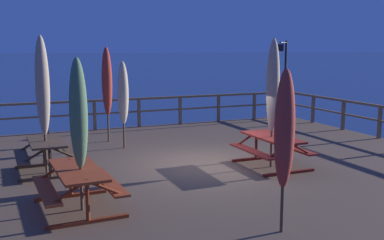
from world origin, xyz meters
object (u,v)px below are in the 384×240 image
Objects in this scene: picnic_table_front_left at (47,150)px; patio_umbrella_tall_mid_right at (107,82)px; picnic_table_mid_right at (78,180)px; patio_umbrella_tall_back_left at (79,114)px; patio_umbrella_tall_mid_left at (273,86)px; lamp_post_hooked at (283,68)px; patio_umbrella_tall_back_right at (42,86)px; patio_umbrella_tall_front at (123,93)px; picnic_table_back_right at (272,144)px; patio_umbrella_short_front at (285,130)px.

picnic_table_front_left is 0.55× the size of patio_umbrella_tall_mid_right.
picnic_table_mid_right is 1.20m from patio_umbrella_tall_back_left.
patio_umbrella_tall_back_left is 6.18m from patio_umbrella_tall_mid_right.
patio_umbrella_tall_mid_left is 0.98× the size of lamp_post_hooked.
patio_umbrella_tall_back_right is (-5.18, 1.59, 0.04)m from patio_umbrella_tall_mid_left.
patio_umbrella_tall_front is (2.07, 4.72, 1.06)m from picnic_table_mid_right.
patio_umbrella_tall_mid_left is 5.00m from patio_umbrella_tall_back_left.
picnic_table_back_right is 5.69m from patio_umbrella_tall_mid_right.
picnic_table_back_right is 0.71× the size of patio_umbrella_short_front.
patio_umbrella_short_front reaches higher than picnic_table_front_left.
lamp_post_hooked is (4.46, 6.19, 1.56)m from picnic_table_back_right.
patio_umbrella_tall_mid_left reaches higher than patio_umbrella_tall_mid_right.
patio_umbrella_tall_back_right is 3.74m from patio_umbrella_tall_mid_right.
picnic_table_front_left is 5.60m from patio_umbrella_tall_mid_left.
picnic_table_mid_right is 12.06m from lamp_post_hooked.
picnic_table_front_left is at bearing 162.89° from picnic_table_back_right.
lamp_post_hooked is at bearing 11.90° from patio_umbrella_tall_mid_right.
patio_umbrella_short_front is at bearing -39.03° from patio_umbrella_tall_back_left.
picnic_table_mid_right is at bearing -84.34° from picnic_table_front_left.
picnic_table_back_right is at bearing -16.62° from patio_umbrella_tall_back_right.
patio_umbrella_short_front is (2.83, -2.32, 1.11)m from picnic_table_mid_right.
patio_umbrella_short_front is at bearing -120.38° from picnic_table_back_right.
patio_umbrella_tall_mid_right is (-3.02, 4.64, -0.13)m from patio_umbrella_tall_mid_left.
patio_umbrella_short_front is at bearing -83.83° from patio_umbrella_tall_front.
picnic_table_mid_right is 5.23m from patio_umbrella_tall_mid_left.
patio_umbrella_tall_mid_right reaches higher than patio_umbrella_short_front.
patio_umbrella_tall_back_right is at bearing -119.14° from picnic_table_front_left.
picnic_table_mid_right is at bearing -83.79° from patio_umbrella_tall_back_right.
patio_umbrella_tall_mid_right is at bearing 100.73° from patio_umbrella_tall_front.
patio_umbrella_short_front is at bearing -58.52° from patio_umbrella_tall_back_right.
patio_umbrella_short_front is (3.13, -5.11, -0.38)m from patio_umbrella_tall_back_right.
patio_umbrella_tall_mid_right is at bearing 123.06° from patio_umbrella_tall_mid_left.
patio_umbrella_tall_back_left is 1.06× the size of patio_umbrella_short_front.
patio_umbrella_tall_mid_left is 1.14× the size of patio_umbrella_tall_back_left.
patio_umbrella_tall_front is (-2.81, 3.52, -0.39)m from patio_umbrella_tall_mid_left.
patio_umbrella_tall_back_right reaches higher than lamp_post_hooked.
patio_umbrella_tall_back_left is 0.86× the size of patio_umbrella_tall_back_right.
patio_umbrella_tall_back_left is at bearing -141.21° from lamp_post_hooked.
lamp_post_hooked is at bearing 20.34° from patio_umbrella_tall_front.
picnic_table_mid_right is at bearing 125.81° from patio_umbrella_tall_back_left.
patio_umbrella_tall_mid_left is at bearing 14.74° from patio_umbrella_tall_back_left.
patio_umbrella_tall_back_right is at bearing 96.97° from patio_umbrella_tall_back_left.
picnic_table_mid_right is at bearing -107.59° from patio_umbrella_tall_mid_right.
picnic_table_mid_right is 0.74× the size of patio_umbrella_short_front.
patio_umbrella_tall_mid_left is 5.42m from patio_umbrella_tall_back_right.
patio_umbrella_tall_front is 7.08m from patio_umbrella_short_front.
patio_umbrella_tall_front is at bearing 129.23° from picnic_table_back_right.
picnic_table_front_left is 0.62× the size of patio_umbrella_short_front.
patio_umbrella_tall_back_right reaches higher than picnic_table_back_right.
picnic_table_mid_right is 3.82m from patio_umbrella_short_front.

